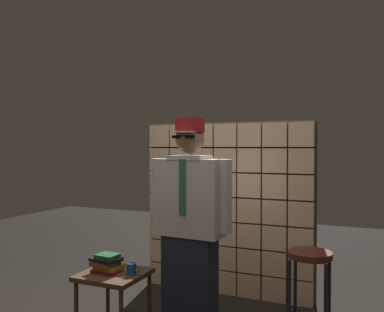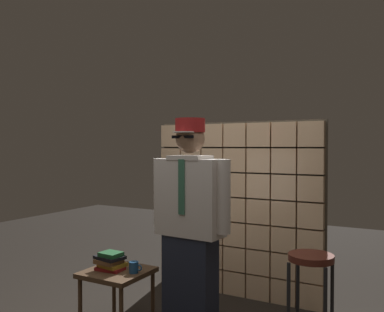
{
  "view_description": "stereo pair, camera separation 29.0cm",
  "coord_description": "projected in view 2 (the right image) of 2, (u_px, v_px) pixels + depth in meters",
  "views": [
    {
      "loc": [
        1.45,
        -2.69,
        1.6
      ],
      "look_at": [
        0.12,
        0.3,
        1.52
      ],
      "focal_mm": 38.23,
      "sensor_mm": 36.0,
      "label": 1
    },
    {
      "loc": [
        1.71,
        -2.56,
        1.6
      ],
      "look_at": [
        0.12,
        0.3,
        1.52
      ],
      "focal_mm": 38.23,
      "sensor_mm": 36.0,
      "label": 2
    }
  ],
  "objects": [
    {
      "name": "standing_person",
      "position": [
        190.0,
        226.0,
        3.32
      ],
      "size": [
        0.73,
        0.32,
        1.83
      ],
      "rotation": [
        0.0,
        0.0,
        -0.07
      ],
      "color": "#1E2333",
      "rests_on": "ground"
    },
    {
      "name": "book_stack",
      "position": [
        110.0,
        261.0,
        3.54
      ],
      "size": [
        0.27,
        0.22,
        0.16
      ],
      "color": "maroon",
      "rests_on": "side_table"
    },
    {
      "name": "bar_stool",
      "position": [
        311.0,
        281.0,
        3.09
      ],
      "size": [
        0.34,
        0.34,
        0.79
      ],
      "color": "#592319",
      "rests_on": "ground"
    },
    {
      "name": "glass_block_wall",
      "position": [
        236.0,
        209.0,
        4.4
      ],
      "size": [
        1.89,
        0.1,
        1.89
      ],
      "color": "#E0B78C",
      "rests_on": "ground"
    },
    {
      "name": "coffee_mug",
      "position": [
        134.0,
        267.0,
        3.45
      ],
      "size": [
        0.13,
        0.08,
        0.09
      ],
      "color": "navy",
      "rests_on": "side_table"
    },
    {
      "name": "side_table",
      "position": [
        117.0,
        278.0,
        3.53
      ],
      "size": [
        0.52,
        0.52,
        0.53
      ],
      "color": "#513823",
      "rests_on": "ground"
    }
  ]
}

